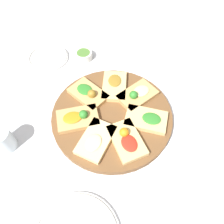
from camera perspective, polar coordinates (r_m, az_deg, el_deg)
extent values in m
plane|color=silver|center=(0.81, 0.00, -1.40)|extent=(3.00, 3.00, 0.00)
cylinder|color=brown|center=(0.80, 0.00, -0.90)|extent=(0.44, 0.44, 0.03)
cube|color=tan|center=(0.84, -6.24, 4.71)|extent=(0.15, 0.11, 0.02)
ellipsoid|color=#2D7A28|center=(0.84, -7.17, 5.89)|extent=(0.07, 0.06, 0.01)
sphere|color=olive|center=(0.81, -5.30, 4.76)|extent=(0.03, 0.03, 0.03)
cube|color=tan|center=(0.78, -8.89, -1.69)|extent=(0.16, 0.17, 0.02)
ellipsoid|color=orange|center=(0.77, -10.33, -1.44)|extent=(0.08, 0.08, 0.01)
sphere|color=#2D7A28|center=(0.76, -7.48, -0.63)|extent=(0.03, 0.03, 0.03)
cube|color=#E5C689|center=(0.73, -4.19, -7.25)|extent=(0.11, 0.16, 0.02)
ellipsoid|color=beige|center=(0.71, -4.93, -7.95)|extent=(0.06, 0.07, 0.01)
cube|color=#DBB775|center=(0.73, 3.84, -7.40)|extent=(0.17, 0.15, 0.02)
ellipsoid|color=red|center=(0.71, 4.52, -8.12)|extent=(0.08, 0.08, 0.01)
sphere|color=orange|center=(0.72, 3.19, -5.31)|extent=(0.03, 0.03, 0.03)
cube|color=#DBB775|center=(0.78, 8.86, -1.90)|extent=(0.17, 0.14, 0.02)
ellipsoid|color=#2D7A28|center=(0.77, 10.29, -1.67)|extent=(0.08, 0.07, 0.01)
cube|color=tan|center=(0.83, 6.64, 4.37)|extent=(0.13, 0.16, 0.02)
ellipsoid|color=beige|center=(0.83, 7.63, 5.50)|extent=(0.07, 0.08, 0.01)
sphere|color=#2D7A28|center=(0.81, 5.64, 4.47)|extent=(0.03, 0.03, 0.03)
cube|color=#DBB775|center=(0.86, 0.61, 6.78)|extent=(0.15, 0.17, 0.02)
ellipsoid|color=olive|center=(0.86, 0.70, 8.23)|extent=(0.08, 0.08, 0.01)
cylinder|color=white|center=(1.06, -16.36, 13.43)|extent=(0.18, 0.18, 0.01)
torus|color=white|center=(1.05, -16.45, 13.71)|extent=(0.17, 0.17, 0.01)
cylinder|color=silver|center=(0.80, -26.62, -6.55)|extent=(0.07, 0.07, 0.09)
cube|color=white|center=(1.00, 13.45, 11.50)|extent=(0.13, 0.12, 0.01)
cylinder|color=silver|center=(1.02, -7.39, 14.45)|extent=(0.08, 0.08, 0.03)
cylinder|color=#4C7A33|center=(1.01, -7.47, 15.05)|extent=(0.06, 0.06, 0.01)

